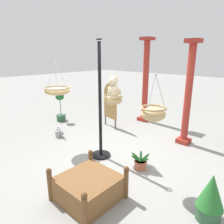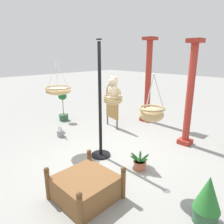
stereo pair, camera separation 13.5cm
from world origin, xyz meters
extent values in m
plane|color=gray|center=(0.00, 0.00, 0.00)|extent=(40.00, 40.00, 0.00)
cylinder|color=black|center=(-0.16, -0.19, 1.27)|extent=(0.07, 0.07, 2.53)
cylinder|color=black|center=(-0.16, -0.19, 0.02)|extent=(0.44, 0.44, 0.04)
torus|color=black|center=(-0.16, -0.19, 2.57)|extent=(0.12, 0.12, 0.02)
ellipsoid|color=tan|center=(-0.01, 0.06, 1.31)|extent=(0.41, 0.41, 0.19)
torus|color=tan|center=(-0.01, 0.06, 1.39)|extent=(0.44, 0.44, 0.04)
ellipsoid|color=silver|center=(-0.01, 0.06, 1.33)|extent=(0.36, 0.36, 0.16)
cylinder|color=#B7B7BC|center=(0.07, 0.11, 1.59)|extent=(0.18, 0.11, 0.41)
cylinder|color=#B7B7BC|center=(-0.09, 0.11, 1.59)|extent=(0.18, 0.11, 0.41)
cylinder|color=#B7B7BC|center=(-0.01, -0.03, 1.59)|extent=(0.01, 0.20, 0.41)
torus|color=#B7B7BC|center=(-0.01, 0.06, 1.79)|extent=(0.06, 0.06, 0.01)
ellipsoid|color=beige|center=(-0.01, 0.07, 1.48)|extent=(0.26, 0.22, 0.30)
sphere|color=beige|center=(-0.01, 0.07, 1.72)|extent=(0.22, 0.22, 0.20)
ellipsoid|color=beige|center=(-0.01, 0.15, 1.71)|extent=(0.10, 0.08, 0.06)
sphere|color=black|center=(-0.01, 0.18, 1.71)|extent=(0.03, 0.03, 0.03)
sphere|color=beige|center=(-0.08, 0.07, 1.80)|extent=(0.07, 0.07, 0.07)
sphere|color=beige|center=(0.06, 0.07, 1.80)|extent=(0.07, 0.07, 0.07)
ellipsoid|color=beige|center=(-0.15, 0.10, 1.52)|extent=(0.08, 0.15, 0.19)
ellipsoid|color=beige|center=(0.12, 0.10, 1.52)|extent=(0.08, 0.15, 0.19)
ellipsoid|color=beige|center=(-0.08, 0.18, 1.37)|extent=(0.09, 0.18, 0.09)
ellipsoid|color=beige|center=(0.06, 0.18, 1.37)|extent=(0.09, 0.18, 0.09)
ellipsoid|color=tan|center=(-1.27, -0.53, 1.43)|extent=(0.59, 0.59, 0.18)
torus|color=tan|center=(-1.27, -0.53, 1.51)|extent=(0.62, 0.62, 0.04)
ellipsoid|color=silver|center=(-1.27, -0.53, 1.45)|extent=(0.52, 0.52, 0.15)
cylinder|color=#B7B7BC|center=(-1.15, -0.46, 1.81)|extent=(0.25, 0.15, 0.59)
cylinder|color=#B7B7BC|center=(-1.39, -0.46, 1.81)|extent=(0.25, 0.15, 0.59)
cylinder|color=#B7B7BC|center=(-1.27, -0.66, 1.81)|extent=(0.01, 0.28, 0.59)
torus|color=#B7B7BC|center=(-1.27, -0.53, 2.10)|extent=(0.06, 0.06, 0.01)
ellipsoid|color=tan|center=(1.23, -0.29, 1.31)|extent=(0.41, 0.41, 0.24)
torus|color=tan|center=(1.23, -0.29, 1.42)|extent=(0.44, 0.44, 0.04)
cylinder|color=#B7B7BC|center=(1.31, -0.25, 1.69)|extent=(0.18, 0.11, 0.56)
cylinder|color=#B7B7BC|center=(1.15, -0.25, 1.69)|extent=(0.18, 0.11, 0.56)
cylinder|color=#B7B7BC|center=(1.23, -0.39, 1.69)|extent=(0.01, 0.20, 0.56)
torus|color=#B7B7BC|center=(1.23, -0.29, 1.97)|extent=(0.06, 0.06, 0.01)
cylinder|color=#9E2D23|center=(0.95, 1.82, 1.27)|extent=(0.18, 0.18, 2.54)
cube|color=#9E2D23|center=(0.95, 1.82, 0.06)|extent=(0.32, 0.32, 0.12)
cube|color=#9E2D23|center=(0.95, 1.82, 2.59)|extent=(0.34, 0.34, 0.10)
cylinder|color=#9E2D23|center=(-0.93, 2.73, 1.36)|extent=(0.20, 0.20, 2.73)
cube|color=#9E2D23|center=(-0.93, 2.73, 0.06)|extent=(0.36, 0.36, 0.12)
cube|color=#9E2D23|center=(-0.93, 2.73, 2.78)|extent=(0.38, 0.38, 0.10)
cube|color=brown|center=(0.74, -1.36, 0.20)|extent=(0.86, 0.87, 0.39)
cube|color=#382819|center=(0.74, -1.36, 0.36)|extent=(0.75, 0.76, 0.06)
cylinder|color=brown|center=(0.32, -0.92, 0.25)|extent=(0.08, 0.08, 0.49)
cylinder|color=brown|center=(1.17, -0.92, 0.25)|extent=(0.08, 0.08, 0.49)
cylinder|color=brown|center=(0.32, -1.79, 0.25)|extent=(0.08, 0.08, 0.49)
cylinder|color=brown|center=(1.17, -1.79, 0.25)|extent=(0.08, 0.08, 0.49)
sphere|color=brown|center=(0.32, -0.92, 0.53)|extent=(0.09, 0.09, 0.09)
sphere|color=brown|center=(1.17, -0.92, 0.53)|extent=(0.09, 0.09, 0.09)
sphere|color=brown|center=(0.32, -1.79, 0.53)|extent=(0.09, 0.09, 0.09)
sphere|color=brown|center=(1.17, -1.79, 0.53)|extent=(0.09, 0.09, 0.09)
cylinder|color=#2D5638|center=(-3.08, 0.70, 0.11)|extent=(0.31, 0.31, 0.21)
torus|color=#294E32|center=(-3.08, 0.70, 0.20)|extent=(0.35, 0.35, 0.03)
cylinder|color=#382819|center=(-3.08, 0.70, 0.20)|extent=(0.27, 0.27, 0.03)
cylinder|color=#4C6B38|center=(-3.08, 0.70, 0.49)|extent=(0.02, 0.02, 0.55)
ellipsoid|color=#1E5B28|center=(-3.08, 0.70, 0.87)|extent=(0.29, 0.29, 0.24)
cylinder|color=#2D5638|center=(2.33, -0.50, 0.11)|extent=(0.34, 0.34, 0.21)
torus|color=#294E32|center=(2.33, -0.50, 0.20)|extent=(0.37, 0.37, 0.03)
cylinder|color=#382819|center=(2.33, -0.50, 0.20)|extent=(0.30, 0.30, 0.03)
cone|color=#28702D|center=(2.33, -0.50, 0.47)|extent=(0.37, 0.37, 0.51)
cylinder|color=#BC6042|center=(0.84, -0.02, 0.08)|extent=(0.24, 0.24, 0.17)
torus|color=#A9573B|center=(0.84, -0.02, 0.16)|extent=(0.27, 0.27, 0.03)
cylinder|color=#382819|center=(0.84, -0.02, 0.15)|extent=(0.21, 0.21, 0.03)
ellipsoid|color=#28702D|center=(0.94, -0.04, 0.24)|extent=(0.24, 0.08, 0.18)
ellipsoid|color=#28702D|center=(0.89, 0.06, 0.23)|extent=(0.16, 0.22, 0.19)
ellipsoid|color=#28702D|center=(0.78, 0.07, 0.24)|extent=(0.17, 0.23, 0.16)
ellipsoid|color=#28702D|center=(0.73, -0.04, 0.24)|extent=(0.24, 0.09, 0.17)
ellipsoid|color=#28702D|center=(0.77, -0.10, 0.23)|extent=(0.18, 0.21, 0.18)
ellipsoid|color=#28702D|center=(0.87, -0.11, 0.23)|extent=(0.13, 0.22, 0.19)
cube|color=olive|center=(-1.36, 1.42, 0.67)|extent=(0.66, 0.20, 0.74)
cylinder|color=olive|center=(-1.36, 1.42, 1.09)|extent=(0.66, 0.20, 0.67)
cylinder|color=#4C4C4C|center=(-1.65, 1.49, 0.15)|extent=(0.05, 0.05, 0.30)
cylinder|color=#4C4C4C|center=(-1.07, 1.35, 0.15)|extent=(0.05, 0.05, 0.30)
cylinder|color=gray|center=(-1.86, -0.20, 0.09)|extent=(0.20, 0.20, 0.18)
cylinder|color=gray|center=(-1.71, -0.20, 0.11)|extent=(0.17, 0.04, 0.14)
sphere|color=slate|center=(-1.64, -0.20, 0.16)|extent=(0.06, 0.06, 0.06)
torus|color=gray|center=(-1.86, -0.20, 0.22)|extent=(0.16, 0.02, 0.16)
camera|label=1|loc=(2.94, -3.19, 2.27)|focal=32.73mm
camera|label=2|loc=(3.04, -3.10, 2.27)|focal=32.73mm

